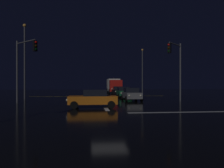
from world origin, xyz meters
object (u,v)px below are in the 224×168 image
(sedan_orange_crossing, at_px, (93,98))
(traffic_signal_nw, at_px, (24,60))
(sedan_black, at_px, (118,91))
(sedan_gray, at_px, (131,94))
(streetlamp_right_far, at_px, (142,68))
(streetlamp_left_near, at_px, (25,56))
(box_truck, at_px, (114,85))
(sedan_green, at_px, (123,92))
(traffic_signal_ne, at_px, (176,61))

(sedan_orange_crossing, distance_m, traffic_signal_nw, 9.17)
(sedan_black, bearing_deg, sedan_orange_crossing, -103.44)
(sedan_orange_crossing, relative_size, traffic_signal_nw, 0.64)
(sedan_gray, height_order, traffic_signal_nw, traffic_signal_nw)
(streetlamp_right_far, distance_m, streetlamp_left_near, 25.47)
(box_truck, relative_size, streetlamp_left_near, 0.83)
(sedan_green, bearing_deg, traffic_signal_ne, -63.22)
(streetlamp_right_far, bearing_deg, traffic_signal_ne, -94.09)
(sedan_gray, bearing_deg, traffic_signal_nw, -166.50)
(sedan_orange_crossing, bearing_deg, sedan_gray, 56.42)
(traffic_signal_nw, bearing_deg, box_truck, 61.99)
(streetlamp_left_near, bearing_deg, sedan_green, 12.29)
(sedan_black, height_order, streetlamp_right_far, streetlamp_right_far)
(box_truck, height_order, streetlamp_left_near, streetlamp_left_near)
(sedan_black, relative_size, traffic_signal_nw, 0.64)
(sedan_black, height_order, traffic_signal_nw, traffic_signal_nw)
(traffic_signal_nw, xyz_separation_m, streetlamp_right_far, (18.09, 22.23, 0.88))
(sedan_gray, relative_size, traffic_signal_nw, 0.64)
(streetlamp_left_near, bearing_deg, sedan_black, 34.87)
(sedan_gray, xyz_separation_m, sedan_black, (-0.01, 12.87, 0.00))
(traffic_signal_ne, bearing_deg, sedan_green, 116.78)
(streetlamp_right_far, bearing_deg, sedan_orange_crossing, -112.42)
(sedan_green, height_order, box_truck, box_truck)
(streetlamp_left_near, bearing_deg, sedan_gray, -13.85)
(sedan_black, height_order, box_truck, box_truck)
(traffic_signal_nw, relative_size, traffic_signal_ne, 0.99)
(sedan_orange_crossing, height_order, traffic_signal_ne, traffic_signal_ne)
(box_truck, xyz_separation_m, traffic_signal_nw, (-11.95, -22.46, 2.87))
(sedan_gray, distance_m, traffic_signal_ne, 6.54)
(traffic_signal_nw, relative_size, streetlamp_right_far, 0.71)
(traffic_signal_ne, bearing_deg, sedan_gray, 149.40)
(traffic_signal_nw, distance_m, streetlamp_right_far, 28.67)
(sedan_black, relative_size, streetlamp_left_near, 0.43)
(box_truck, distance_m, streetlamp_right_far, 7.19)
(box_truck, distance_m, traffic_signal_nw, 25.61)
(box_truck, xyz_separation_m, traffic_signal_ne, (4.56, -22.31, 2.88))
(traffic_signal_nw, height_order, traffic_signal_ne, traffic_signal_ne)
(sedan_orange_crossing, bearing_deg, streetlamp_right_far, 67.58)
(sedan_orange_crossing, bearing_deg, box_truck, 79.77)
(box_truck, bearing_deg, sedan_gray, -90.08)
(sedan_gray, xyz_separation_m, streetlamp_left_near, (-13.65, 3.37, 4.89))
(traffic_signal_nw, bearing_deg, sedan_gray, 13.50)
(sedan_gray, distance_m, sedan_black, 12.87)
(traffic_signal_ne, bearing_deg, streetlamp_left_near, 161.57)
(box_truck, bearing_deg, sedan_green, -90.05)
(sedan_gray, relative_size, sedan_black, 1.00)
(streetlamp_right_far, bearing_deg, traffic_signal_nw, -129.13)
(traffic_signal_ne, bearing_deg, sedan_black, 106.43)
(sedan_black, bearing_deg, streetlamp_left_near, -145.13)
(sedan_black, height_order, streetlamp_left_near, streetlamp_left_near)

